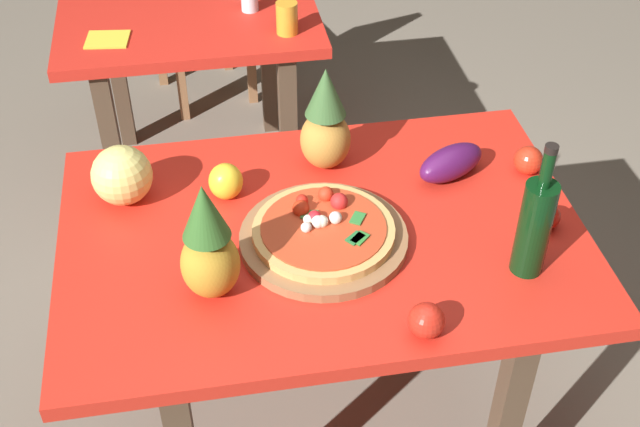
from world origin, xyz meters
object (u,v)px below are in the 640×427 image
at_px(pizza, 323,228).
at_px(melon, 122,175).
at_px(tomato_beside_pepper, 528,160).
at_px(wine_bottle, 535,225).
at_px(pineapple_right, 208,247).
at_px(napkin_folded, 107,39).
at_px(background_table, 191,41).
at_px(tomato_near_board, 426,321).
at_px(bell_pepper, 226,181).
at_px(eggplant, 451,163).
at_px(tomato_at_corner, 547,216).
at_px(pineapple_left, 325,124).
at_px(display_table, 322,256).
at_px(dining_chair, 204,4).
at_px(drinking_glass_juice, 287,18).
at_px(pizza_board, 324,239).

relative_size(pizza, melon, 2.23).
bearing_deg(pizza, tomato_beside_pepper, 16.96).
bearing_deg(wine_bottle, pineapple_right, 176.07).
bearing_deg(napkin_folded, background_table, 33.10).
bearing_deg(tomato_near_board, bell_pepper, 124.74).
height_order(pizza, pineapple_right, pineapple_right).
bearing_deg(pizza, background_table, 101.61).
height_order(eggplant, tomato_at_corner, eggplant).
relative_size(background_table, pineapple_left, 3.09).
bearing_deg(tomato_at_corner, display_table, 171.41).
xyz_separation_m(dining_chair, tomato_beside_pepper, (0.77, -1.70, 0.30)).
bearing_deg(tomato_near_board, tomato_at_corner, 36.91).
relative_size(pineapple_right, bell_pepper, 3.11).
distance_m(wine_bottle, pineapple_left, 0.62).
distance_m(pineapple_right, eggplant, 0.73).
distance_m(melon, drinking_glass_juice, 0.97).
bearing_deg(tomato_at_corner, pineapple_left, 144.80).
xyz_separation_m(bell_pepper, tomato_near_board, (0.38, -0.55, -0.00)).
bearing_deg(background_table, pizza, -78.39).
xyz_separation_m(wine_bottle, pineapple_right, (-0.72, 0.05, 0.00)).
xyz_separation_m(pizza_board, pizza, (0.00, 0.01, 0.03)).
bearing_deg(wine_bottle, pineapple_left, 129.28).
distance_m(eggplant, tomato_at_corner, 0.29).
bearing_deg(pineapple_left, tomato_beside_pepper, -13.42).
xyz_separation_m(dining_chair, pineapple_left, (0.25, -1.57, 0.40)).
bearing_deg(napkin_folded, bell_pepper, -70.04).
xyz_separation_m(pizza_board, eggplant, (0.37, 0.20, 0.03)).
bearing_deg(bell_pepper, wine_bottle, -30.49).
distance_m(dining_chair, pineapple_right, 2.04).
bearing_deg(melon, pizza, -27.35).
bearing_deg(napkin_folded, pizza, -64.09).
xyz_separation_m(dining_chair, napkin_folded, (-0.35, -0.77, 0.27)).
bearing_deg(tomato_at_corner, eggplant, 126.23).
bearing_deg(wine_bottle, tomato_near_board, -151.36).
distance_m(display_table, napkin_folded, 1.20).
relative_size(display_table, drinking_glass_juice, 11.73).
distance_m(pizza, wine_bottle, 0.49).
height_order(tomato_at_corner, drinking_glass_juice, drinking_glass_juice).
height_order(pizza, melon, melon).
relative_size(pineapple_left, napkin_folded, 2.11).
distance_m(pizza, tomato_at_corner, 0.55).
xyz_separation_m(dining_chair, pizza_board, (0.19, -1.88, 0.28)).
height_order(pizza_board, tomato_beside_pepper, tomato_beside_pepper).
height_order(pizza, tomato_beside_pepper, pizza).
bearing_deg(display_table, tomato_near_board, -66.73).
xyz_separation_m(pizza, pineapple_right, (-0.27, -0.12, 0.09)).
distance_m(pineapple_left, tomato_near_board, 0.65).
relative_size(display_table, tomato_beside_pepper, 16.54).
xyz_separation_m(display_table, background_table, (-0.27, 1.25, -0.04)).
bearing_deg(wine_bottle, pizza, 158.80).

